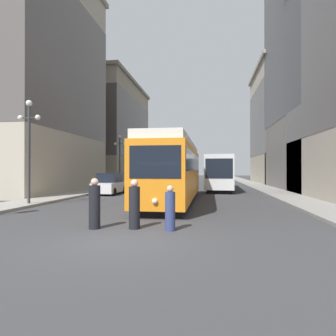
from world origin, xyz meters
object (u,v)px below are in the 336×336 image
at_px(pedestrian_crossing_near, 95,205).
at_px(lamp_post_left_far, 120,153).
at_px(streetcar, 174,170).
at_px(pedestrian_crossing_far, 170,210).
at_px(transit_bus, 219,171).
at_px(lamp_post_left_near, 29,136).
at_px(parked_car_left_mid, 110,184).
at_px(parked_car_left_near, 148,179).
at_px(pedestrian_on_sidewalk, 134,206).

distance_m(pedestrian_crossing_near, lamp_post_left_far, 24.25).
xyz_separation_m(streetcar, pedestrian_crossing_far, (0.95, -8.93, -1.37)).
relative_size(transit_bus, lamp_post_left_near, 2.16).
distance_m(transit_bus, parked_car_left_mid, 12.03).
xyz_separation_m(parked_car_left_near, pedestrian_on_sidewalk, (5.91, -29.98, -0.02)).
distance_m(transit_bus, lamp_post_left_far, 11.66).
bearing_deg(pedestrian_crossing_far, streetcar, -56.83).
relative_size(streetcar, pedestrian_crossing_far, 8.87).
distance_m(pedestrian_crossing_far, lamp_post_left_near, 11.28).
bearing_deg(pedestrian_on_sidewalk, streetcar, -50.71).
bearing_deg(lamp_post_left_near, transit_bus, 54.47).
distance_m(parked_car_left_near, pedestrian_crossing_far, 30.98).
bearing_deg(lamp_post_left_near, streetcar, 21.31).
height_order(pedestrian_on_sidewalk, lamp_post_left_far, lamp_post_left_far).
height_order(transit_bus, pedestrian_on_sidewalk, transit_bus).
bearing_deg(lamp_post_left_far, pedestrian_crossing_far, -68.47).
bearing_deg(lamp_post_left_near, parked_car_left_mid, 77.53).
xyz_separation_m(streetcar, transit_bus, (3.19, 12.73, -0.15)).
xyz_separation_m(transit_bus, pedestrian_crossing_far, (-2.25, -21.66, -1.21)).
height_order(lamp_post_left_near, lamp_post_left_far, lamp_post_left_near).
xyz_separation_m(streetcar, lamp_post_left_far, (-8.17, 14.20, 1.96)).
bearing_deg(transit_bus, parked_car_left_near, 139.42).
height_order(streetcar, transit_bus, streetcar).
xyz_separation_m(parked_car_left_near, parked_car_left_mid, (-0.00, -15.80, -0.00)).
distance_m(streetcar, pedestrian_crossing_far, 9.09).
relative_size(streetcar, lamp_post_left_near, 2.31).
distance_m(parked_car_left_mid, pedestrian_on_sidewalk, 15.36).
distance_m(parked_car_left_near, pedestrian_crossing_near, 30.50).
height_order(pedestrian_crossing_near, pedestrian_on_sidewalk, pedestrian_crossing_near).
distance_m(parked_car_left_near, parked_car_left_mid, 15.80).
height_order(parked_car_left_near, pedestrian_on_sidewalk, parked_car_left_near).
xyz_separation_m(streetcar, parked_car_left_mid, (-6.27, 5.40, -1.26)).
bearing_deg(transit_bus, lamp_post_left_near, -124.30).
bearing_deg(pedestrian_crossing_far, lamp_post_left_near, -5.09).
bearing_deg(pedestrian_crossing_near, lamp_post_left_near, 99.54).
bearing_deg(lamp_post_left_far, streetcar, -60.07).
bearing_deg(parked_car_left_near, lamp_post_left_near, -92.28).
xyz_separation_m(streetcar, pedestrian_crossing_near, (-1.78, -8.97, -1.26)).
relative_size(pedestrian_crossing_near, pedestrian_on_sidewalk, 1.03).
bearing_deg(pedestrian_crossing_far, transit_bus, -68.81).
height_order(pedestrian_crossing_far, pedestrian_on_sidewalk, pedestrian_on_sidewalk).
xyz_separation_m(transit_bus, lamp_post_left_far, (-11.37, 1.46, 2.12)).
bearing_deg(lamp_post_left_near, parked_car_left_near, 85.54).
xyz_separation_m(transit_bus, pedestrian_crossing_near, (-4.97, -21.70, -1.10)).
xyz_separation_m(parked_car_left_mid, lamp_post_left_far, (-1.90, 8.79, 3.22)).
distance_m(transit_bus, pedestrian_on_sidewalk, 21.83).
height_order(pedestrian_crossing_far, lamp_post_left_near, lamp_post_left_near).
relative_size(parked_car_left_mid, pedestrian_crossing_far, 2.82).
bearing_deg(pedestrian_crossing_far, pedestrian_on_sidewalk, 20.58).
relative_size(streetcar, lamp_post_left_far, 2.32).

